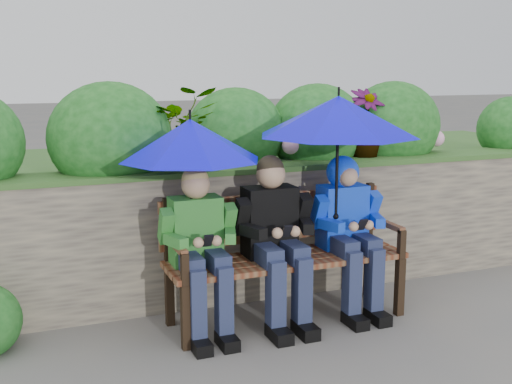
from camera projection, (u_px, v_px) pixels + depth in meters
name	position (u px, v px, depth m)	size (l,w,h in m)	color
ground	(261.00, 332.00, 4.36)	(60.00, 60.00, 0.00)	#5A5A5A
garden_backdrop	(191.00, 201.00, 5.72)	(8.00, 2.84, 1.71)	#564F47
park_bench	(283.00, 248.00, 4.54)	(1.70, 0.50, 0.90)	black
boy_left	(200.00, 243.00, 4.22)	(0.51, 0.59, 1.13)	#256726
boy_middle	(275.00, 233.00, 4.40)	(0.54, 0.63, 1.17)	black
boy_right	(348.00, 221.00, 4.62)	(0.51, 0.62, 1.14)	#0D35C4
umbrella_left	(190.00, 140.00, 4.13)	(0.94, 0.94, 0.82)	#0604ED
umbrella_right	(338.00, 116.00, 4.42)	(1.14, 1.14, 0.93)	#0604ED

